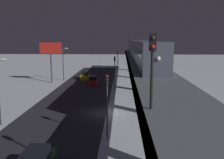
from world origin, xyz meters
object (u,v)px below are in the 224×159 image
(traffic_light_mid, at_px, (115,68))
(traffic_light_distant, at_px, (118,53))
(sedan_red, at_px, (93,81))
(traffic_light_far, at_px, (117,58))
(rail_signal, at_px, (152,58))
(commercial_billboard, at_px, (51,52))
(traffic_light_near, at_px, (107,97))
(subway_train, at_px, (139,48))
(sedan_yellow, at_px, (85,76))

(traffic_light_mid, distance_m, traffic_light_distant, 47.31)
(traffic_light_mid, bearing_deg, traffic_light_distant, -90.00)
(sedan_red, height_order, traffic_light_far, traffic_light_far)
(rail_signal, distance_m, commercial_billboard, 43.76)
(rail_signal, distance_m, traffic_light_near, 11.23)
(subway_train, relative_size, traffic_light_far, 8.67)
(traffic_light_mid, distance_m, traffic_light_far, 23.65)
(sedan_yellow, height_order, traffic_light_distant, traffic_light_distant)
(traffic_light_near, xyz_separation_m, commercial_billboard, (14.34, -30.32, 2.63))
(rail_signal, xyz_separation_m, traffic_light_distant, (2.98, -80.79, -4.54))
(sedan_red, xyz_separation_m, traffic_light_mid, (-4.70, 4.17, 3.40))
(commercial_billboard, bearing_deg, traffic_light_distant, -109.44)
(sedan_red, bearing_deg, traffic_light_near, -80.41)
(rail_signal, bearing_deg, traffic_light_near, -73.15)
(sedan_red, bearing_deg, traffic_light_mid, -41.61)
(sedan_red, relative_size, traffic_light_far, 0.67)
(sedan_yellow, relative_size, sedan_red, 1.02)
(traffic_light_far, bearing_deg, commercial_billboard, 49.83)
(rail_signal, relative_size, traffic_light_mid, 0.62)
(subway_train, height_order, sedan_red, subway_train)
(rail_signal, bearing_deg, sedan_yellow, -76.88)
(rail_signal, bearing_deg, traffic_light_mid, -84.92)
(commercial_billboard, bearing_deg, subway_train, 173.63)
(traffic_light_distant, bearing_deg, sedan_red, 83.78)
(traffic_light_far, bearing_deg, traffic_light_distant, -90.00)
(sedan_yellow, height_order, commercial_billboard, commercial_billboard)
(traffic_light_distant, distance_m, commercial_billboard, 43.18)
(rail_signal, height_order, sedan_yellow, rail_signal)
(sedan_yellow, height_order, traffic_light_far, traffic_light_far)
(rail_signal, height_order, traffic_light_mid, rail_signal)
(commercial_billboard, bearing_deg, rail_signal, 113.34)
(traffic_light_mid, height_order, traffic_light_distant, same)
(traffic_light_distant, bearing_deg, commercial_billboard, 70.56)
(rail_signal, height_order, sedan_red, rail_signal)
(subway_train, bearing_deg, rail_signal, 87.20)
(traffic_light_distant, bearing_deg, traffic_light_near, 90.00)
(subway_train, height_order, traffic_light_distant, subway_train)
(sedan_red, relative_size, commercial_billboard, 0.48)
(sedan_red, relative_size, traffic_light_near, 0.67)
(rail_signal, distance_m, traffic_light_far, 57.39)
(subway_train, xyz_separation_m, traffic_light_mid, (4.83, 4.52, -3.60))
(sedan_yellow, height_order, sedan_red, same)
(traffic_light_mid, bearing_deg, traffic_light_near, 90.00)
(sedan_yellow, distance_m, sedan_red, 7.80)
(subway_train, height_order, traffic_light_near, subway_train)
(sedan_red, bearing_deg, traffic_light_distant, 83.78)
(sedan_red, distance_m, traffic_light_far, 20.33)
(subway_train, relative_size, commercial_billboard, 6.23)
(traffic_light_near, height_order, traffic_light_distant, same)
(rail_signal, relative_size, commercial_billboard, 0.45)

